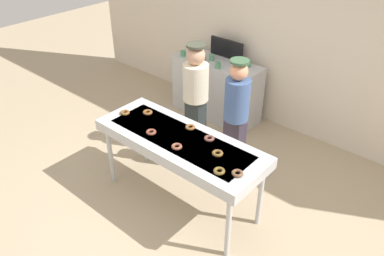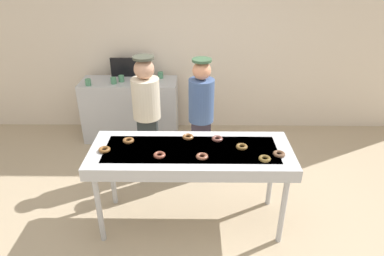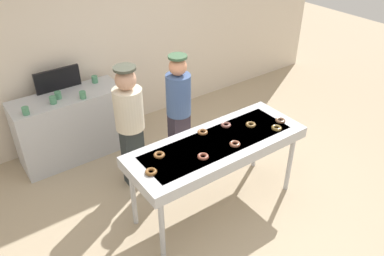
{
  "view_description": "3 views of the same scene",
  "coord_description": "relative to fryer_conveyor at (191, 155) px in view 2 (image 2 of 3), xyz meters",
  "views": [
    {
      "loc": [
        2.39,
        -2.57,
        3.28
      ],
      "look_at": [
        -0.03,
        0.24,
        0.91
      ],
      "focal_mm": 36.34,
      "sensor_mm": 36.0,
      "label": 1
    },
    {
      "loc": [
        0.04,
        -2.88,
        2.65
      ],
      "look_at": [
        0.01,
        0.24,
        1.02
      ],
      "focal_mm": 31.89,
      "sensor_mm": 36.0,
      "label": 2
    },
    {
      "loc": [
        -2.18,
        -2.59,
        3.26
      ],
      "look_at": [
        -0.17,
        0.23,
        1.03
      ],
      "focal_mm": 36.08,
      "sensor_mm": 36.0,
      "label": 3
    }
  ],
  "objects": [
    {
      "name": "chocolate_donut_5",
      "position": [
        0.69,
        -0.19,
        0.09
      ],
      "size": [
        0.14,
        0.14,
        0.03
      ],
      "primitive_type": "torus",
      "rotation": [
        0.0,
        0.0,
        1.79
      ],
      "color": "brown",
      "rests_on": "fryer_conveyor"
    },
    {
      "name": "menu_display",
      "position": [
        -0.96,
        2.15,
        0.23
      ],
      "size": [
        0.59,
        0.04,
        0.29
      ],
      "primitive_type": "cube",
      "color": "black",
      "rests_on": "prep_counter"
    },
    {
      "name": "chocolate_donut_8",
      "position": [
        0.5,
        0.02,
        0.09
      ],
      "size": [
        0.15,
        0.15,
        0.03
      ],
      "primitive_type": "torus",
      "rotation": [
        0.0,
        0.0,
        1.15
      ],
      "color": "brown",
      "rests_on": "fryer_conveyor"
    },
    {
      "name": "back_wall",
      "position": [
        0.0,
        2.37,
        0.82
      ],
      "size": [
        8.0,
        0.12,
        3.33
      ],
      "primitive_type": "cube",
      "color": "beige",
      "rests_on": "ground"
    },
    {
      "name": "chocolate_donut_3",
      "position": [
        -0.03,
        0.22,
        0.09
      ],
      "size": [
        0.16,
        0.16,
        0.03
      ],
      "primitive_type": "torus",
      "rotation": [
        0.0,
        0.0,
        1.09
      ],
      "color": "brown",
      "rests_on": "fryer_conveyor"
    },
    {
      "name": "paper_cup_3",
      "position": [
        -0.49,
        2.07,
        0.14
      ],
      "size": [
        0.08,
        0.08,
        0.09
      ],
      "primitive_type": "cylinder",
      "color": "#4C8C66",
      "rests_on": "prep_counter"
    },
    {
      "name": "paper_cup_0",
      "position": [
        -0.8,
        1.73,
        0.14
      ],
      "size": [
        0.08,
        0.08,
        0.09
      ],
      "primitive_type": "cylinder",
      "color": "#4C8C66",
      "rests_on": "prep_counter"
    },
    {
      "name": "worker_baker",
      "position": [
        0.11,
        0.91,
        0.02
      ],
      "size": [
        0.31,
        0.31,
        1.56
      ],
      "rotation": [
        0.0,
        0.0,
        3.34
      ],
      "color": "#322B39",
      "rests_on": "ground"
    },
    {
      "name": "chocolate_donut_4",
      "position": [
        0.11,
        -0.16,
        0.09
      ],
      "size": [
        0.16,
        0.16,
        0.03
      ],
      "primitive_type": "torus",
      "rotation": [
        0.0,
        0.0,
        2.63
      ],
      "color": "brown",
      "rests_on": "fryer_conveyor"
    },
    {
      "name": "ground_plane",
      "position": [
        0.0,
        0.0,
        -0.84
      ],
      "size": [
        16.0,
        16.0,
        0.0
      ],
      "primitive_type": "plane",
      "color": "tan"
    },
    {
      "name": "paper_cup_1",
      "position": [
        -1.5,
        1.74,
        0.14
      ],
      "size": [
        0.08,
        0.08,
        0.09
      ],
      "primitive_type": "cylinder",
      "color": "#4C8C66",
      "rests_on": "prep_counter"
    },
    {
      "name": "paper_cup_2",
      "position": [
        -1.15,
        1.81,
        0.14
      ],
      "size": [
        0.08,
        0.08,
        0.09
      ],
      "primitive_type": "cylinder",
      "color": "#4C8C66",
      "rests_on": "prep_counter"
    },
    {
      "name": "chocolate_donut_7",
      "position": [
        0.84,
        -0.11,
        0.09
      ],
      "size": [
        0.16,
        0.16,
        0.03
      ],
      "primitive_type": "torus",
      "rotation": [
        0.0,
        0.0,
        1.12
      ],
      "color": "brown",
      "rests_on": "fryer_conveyor"
    },
    {
      "name": "paper_cup_4",
      "position": [
        -1.05,
        1.9,
        0.14
      ],
      "size": [
        0.08,
        0.08,
        0.09
      ],
      "primitive_type": "cylinder",
      "color": "#4C8C66",
      "rests_on": "prep_counter"
    },
    {
      "name": "prep_counter",
      "position": [
        -0.96,
        1.92,
        -0.38
      ],
      "size": [
        1.43,
        0.55,
        0.93
      ],
      "primitive_type": "cube",
      "color": "#B7BABF",
      "rests_on": "ground"
    },
    {
      "name": "chocolate_donut_2",
      "position": [
        -0.3,
        -0.14,
        0.09
      ],
      "size": [
        0.16,
        0.16,
        0.03
      ],
      "primitive_type": "torus",
      "rotation": [
        0.0,
        0.0,
        2.52
      ],
      "color": "brown",
      "rests_on": "fryer_conveyor"
    },
    {
      "name": "chocolate_donut_0",
      "position": [
        0.27,
        0.18,
        0.09
      ],
      "size": [
        0.16,
        0.16,
        0.03
      ],
      "primitive_type": "torus",
      "rotation": [
        0.0,
        0.0,
        2.65
      ],
      "color": "brown",
      "rests_on": "fryer_conveyor"
    },
    {
      "name": "chocolate_donut_1",
      "position": [
        -0.64,
        0.14,
        0.09
      ],
      "size": [
        0.13,
        0.13,
        0.03
      ],
      "primitive_type": "torus",
      "rotation": [
        0.0,
        0.0,
        1.68
      ],
      "color": "brown",
      "rests_on": "fryer_conveyor"
    },
    {
      "name": "worker_assistant",
      "position": [
        -0.56,
        0.93,
        0.06
      ],
      "size": [
        0.34,
        0.34,
        1.58
      ],
      "rotation": [
        0.0,
        0.0,
        3.4
      ],
      "color": "#262D2E",
      "rests_on": "ground"
    },
    {
      "name": "fryer_conveyor",
      "position": [
        0.0,
        0.0,
        0.0
      ],
      "size": [
        2.0,
        0.75,
        0.92
      ],
      "color": "#B7BABF",
      "rests_on": "ground"
    },
    {
      "name": "chocolate_donut_6",
      "position": [
        -0.84,
        -0.05,
        0.09
      ],
      "size": [
        0.16,
        0.16,
        0.03
      ],
      "primitive_type": "torus",
      "rotation": [
        0.0,
        0.0,
        0.87
      ],
      "color": "brown",
      "rests_on": "fryer_conveyor"
    }
  ]
}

